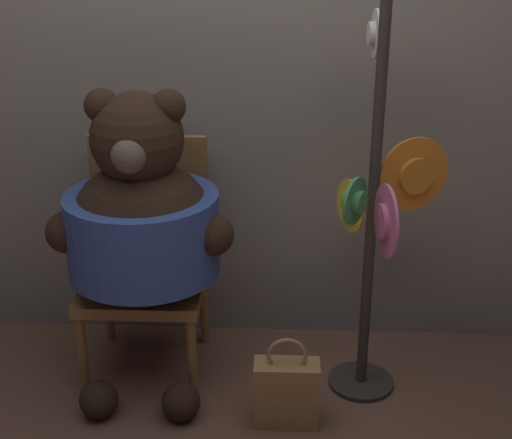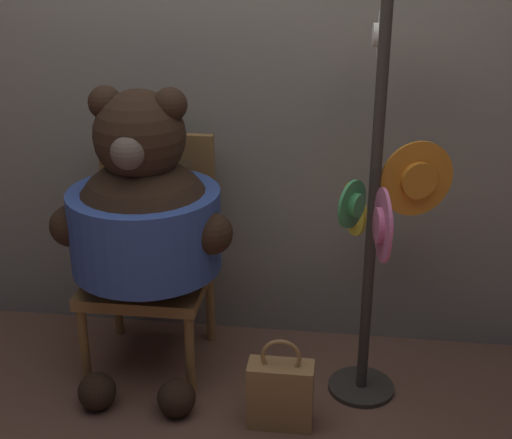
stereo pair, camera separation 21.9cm
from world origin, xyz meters
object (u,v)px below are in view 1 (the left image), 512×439
teddy_bear (142,224)px  handbag_on_ground (286,392)px  hat_display_rack (377,215)px  chair (147,254)px

teddy_bear → handbag_on_ground: teddy_bear is taller
teddy_bear → hat_display_rack: hat_display_rack is taller
teddy_bear → hat_display_rack: size_ratio=0.77×
chair → handbag_on_ground: size_ratio=2.59×
teddy_bear → hat_display_rack: 0.93m
chair → hat_display_rack: size_ratio=0.61×
chair → handbag_on_ground: chair is taller
chair → hat_display_rack: 1.01m
handbag_on_ground → hat_display_rack: bearing=39.1°
chair → teddy_bear: size_ratio=0.79×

